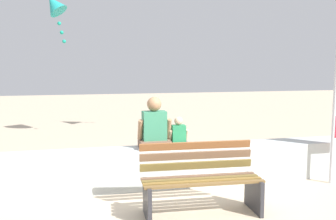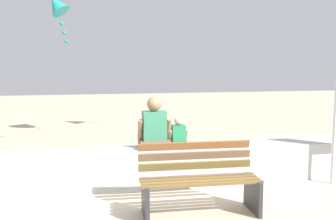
{
  "view_description": "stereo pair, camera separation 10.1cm",
  "coord_description": "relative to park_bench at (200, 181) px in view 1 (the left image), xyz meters",
  "views": [
    {
      "loc": [
        -1.34,
        -4.71,
        1.9
      ],
      "look_at": [
        -0.02,
        0.94,
        1.2
      ],
      "focal_mm": 39.96,
      "sensor_mm": 36.0,
      "label": 1
    },
    {
      "loc": [
        -1.25,
        -4.73,
        1.9
      ],
      "look_at": [
        -0.02,
        0.94,
        1.2
      ],
      "focal_mm": 39.96,
      "sensor_mm": 36.0,
      "label": 2
    }
  ],
  "objects": [
    {
      "name": "ground_plane",
      "position": [
        -0.13,
        0.25,
        -0.41
      ],
      "size": [
        40.0,
        40.0,
        0.0
      ],
      "primitive_type": "plane",
      "color": "#C1AE93"
    },
    {
      "name": "seawall_ledge",
      "position": [
        -0.13,
        1.19,
        -0.11
      ],
      "size": [
        6.45,
        0.55,
        0.6
      ],
      "primitive_type": "cube",
      "color": "#B4BBB9",
      "rests_on": "ground"
    },
    {
      "name": "park_bench",
      "position": [
        0.0,
        0.0,
        0.0
      ],
      "size": [
        1.55,
        0.68,
        0.88
      ],
      "color": "brown",
      "rests_on": "ground"
    },
    {
      "name": "person_adult",
      "position": [
        -0.36,
        1.23,
        0.51
      ],
      "size": [
        0.53,
        0.39,
        0.81
      ],
      "color": "brown",
      "rests_on": "seawall_ledge"
    },
    {
      "name": "person_child",
      "position": [
        0.03,
        1.23,
        0.38
      ],
      "size": [
        0.32,
        0.23,
        0.48
      ],
      "color": "#353E47",
      "rests_on": "seawall_ledge"
    },
    {
      "name": "kite_teal",
      "position": [
        -1.95,
        3.68,
        2.7
      ],
      "size": [
        0.64,
        0.69,
        1.02
      ],
      "color": "teal"
    }
  ]
}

